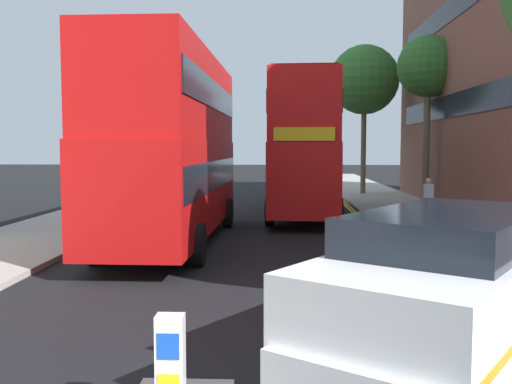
# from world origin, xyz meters

# --- Properties ---
(sidewalk_right) EXTENTS (4.00, 80.00, 0.14)m
(sidewalk_right) POSITION_xyz_m (6.50, 16.00, 0.07)
(sidewalk_right) COLOR #9E9991
(sidewalk_right) RESTS_ON ground
(sidewalk_left) EXTENTS (4.00, 80.00, 0.14)m
(sidewalk_left) POSITION_xyz_m (-6.50, 16.00, 0.07)
(sidewalk_left) COLOR #9E9991
(sidewalk_left) RESTS_ON ground
(kerb_line_outer) EXTENTS (0.10, 56.00, 0.01)m
(kerb_line_outer) POSITION_xyz_m (4.40, 14.00, 0.00)
(kerb_line_outer) COLOR yellow
(kerb_line_outer) RESTS_ON ground
(kerb_line_inner) EXTENTS (0.10, 56.00, 0.01)m
(kerb_line_inner) POSITION_xyz_m (4.24, 14.00, 0.00)
(kerb_line_inner) COLOR yellow
(kerb_line_inner) RESTS_ON ground
(keep_left_bollard) EXTENTS (0.36, 0.28, 1.11)m
(keep_left_bollard) POSITION_xyz_m (0.00, 2.97, 0.61)
(keep_left_bollard) COLOR silver
(keep_left_bollard) RESTS_ON traffic_island
(double_decker_bus_away) EXTENTS (2.91, 10.84, 5.64)m
(double_decker_bus_away) POSITION_xyz_m (-2.11, 14.37, 3.03)
(double_decker_bus_away) COLOR #B20F0F
(double_decker_bus_away) RESTS_ON ground
(double_decker_bus_oncoming) EXTENTS (3.15, 10.90, 5.64)m
(double_decker_bus_oncoming) POSITION_xyz_m (2.08, 21.49, 3.03)
(double_decker_bus_oncoming) COLOR red
(double_decker_bus_oncoming) RESTS_ON ground
(taxi_minivan) EXTENTS (4.23, 5.03, 2.12)m
(taxi_minivan) POSITION_xyz_m (2.98, 4.05, 1.07)
(taxi_minivan) COLOR white
(taxi_minivan) RESTS_ON ground
(pedestrian_far) EXTENTS (0.34, 0.22, 1.62)m
(pedestrian_far) POSITION_xyz_m (6.35, 18.04, 0.99)
(pedestrian_far) COLOR #2D2D38
(pedestrian_far) RESTS_ON sidewalk_right
(street_tree_near) EXTENTS (2.89, 2.89, 7.96)m
(street_tree_near) POSITION_xyz_m (7.98, 24.97, 6.57)
(street_tree_near) COLOR #6B6047
(street_tree_near) RESTS_ON sidewalk_right
(street_tree_mid) EXTENTS (4.02, 4.02, 8.65)m
(street_tree_mid) POSITION_xyz_m (5.92, 31.30, 6.75)
(street_tree_mid) COLOR #6B6047
(street_tree_mid) RESTS_ON sidewalk_right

